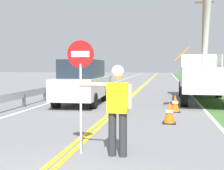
# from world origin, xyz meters

# --- Properties ---
(centerline_yellow_left) EXTENTS (0.11, 110.00, 0.01)m
(centerline_yellow_left) POSITION_xyz_m (-0.09, 20.00, 0.01)
(centerline_yellow_left) COLOR yellow
(centerline_yellow_left) RESTS_ON ground
(centerline_yellow_right) EXTENTS (0.11, 110.00, 0.01)m
(centerline_yellow_right) POSITION_xyz_m (0.09, 20.00, 0.01)
(centerline_yellow_right) COLOR yellow
(centerline_yellow_right) RESTS_ON ground
(edge_line_right) EXTENTS (0.12, 110.00, 0.01)m
(edge_line_right) POSITION_xyz_m (3.60, 20.00, 0.01)
(edge_line_right) COLOR silver
(edge_line_right) RESTS_ON ground
(edge_line_left) EXTENTS (0.12, 110.00, 0.01)m
(edge_line_left) POSITION_xyz_m (-3.60, 20.00, 0.01)
(edge_line_left) COLOR silver
(edge_line_left) RESTS_ON ground
(flagger_worker) EXTENTS (1.09, 0.27, 1.83)m
(flagger_worker) POSITION_xyz_m (1.05, 2.66, 1.05)
(flagger_worker) COLOR #2D2D33
(flagger_worker) RESTS_ON ground
(stop_sign_paddle) EXTENTS (0.56, 0.04, 2.33)m
(stop_sign_paddle) POSITION_xyz_m (0.28, 2.72, 1.71)
(stop_sign_paddle) COLOR silver
(stop_sign_paddle) RESTS_ON ground
(utility_bucket_truck) EXTENTS (2.84, 6.87, 6.11)m
(utility_bucket_truck) POSITION_xyz_m (3.93, 12.78, 1.44)
(utility_bucket_truck) COLOR white
(utility_bucket_truck) RESTS_ON ground
(oncoming_suv_nearest) EXTENTS (2.04, 4.66, 2.10)m
(oncoming_suv_nearest) POSITION_xyz_m (-1.88, 10.30, 1.06)
(oncoming_suv_nearest) COLOR silver
(oncoming_suv_nearest) RESTS_ON ground
(utility_pole_mid) EXTENTS (1.80, 0.28, 8.81)m
(utility_pole_mid) POSITION_xyz_m (5.74, 27.74, 4.59)
(utility_pole_mid) COLOR brown
(utility_pole_mid) RESTS_ON ground
(traffic_cone_lead) EXTENTS (0.40, 0.40, 0.70)m
(traffic_cone_lead) POSITION_xyz_m (2.12, 6.24, 0.34)
(traffic_cone_lead) COLOR orange
(traffic_cone_lead) RESTS_ON ground
(traffic_cone_mid) EXTENTS (0.40, 0.40, 0.70)m
(traffic_cone_mid) POSITION_xyz_m (2.38, 8.61, 0.34)
(traffic_cone_mid) COLOR orange
(traffic_cone_mid) RESTS_ON ground
(guardrail_left_shoulder) EXTENTS (0.10, 32.00, 0.71)m
(guardrail_left_shoulder) POSITION_xyz_m (-4.20, 14.66, 0.52)
(guardrail_left_shoulder) COLOR #9EA0A3
(guardrail_left_shoulder) RESTS_ON ground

